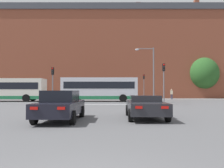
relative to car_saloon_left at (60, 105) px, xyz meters
name	(u,v)px	position (x,y,z in m)	size (l,w,h in m)	color
stop_line_strip	(107,105)	(2.12, 12.15, -0.76)	(8.75, 0.30, 0.01)	silver
far_pavement	(108,99)	(2.12, 26.71, -0.76)	(69.72, 2.50, 0.01)	gray
brick_civic_building	(114,55)	(3.20, 35.58, 8.38)	(45.89, 11.66, 20.51)	brown
car_saloon_left	(60,105)	(0.00, 0.00, 0.00)	(2.00, 4.40, 1.52)	black
car_roadster_right	(144,106)	(4.43, 0.87, -0.12)	(2.09, 4.34, 1.24)	#232328
bus_crossing_lead	(99,89)	(0.92, 18.35, 0.95)	(10.04, 2.70, 3.19)	silver
bus_crossing_trailing	(5,89)	(-11.83, 18.66, 0.90)	(10.38, 2.70, 3.11)	silver
traffic_light_far_right	(143,82)	(8.10, 26.43, 2.09)	(0.26, 0.31, 4.26)	slate
traffic_light_near_left	(52,79)	(-3.73, 12.09, 1.93)	(0.26, 0.31, 3.99)	slate
traffic_light_near_right	(163,77)	(8.12, 12.07, 2.17)	(0.26, 0.31, 4.38)	slate
street_lamp_junction	(149,68)	(7.37, 16.05, 3.49)	(2.40, 0.36, 6.87)	slate
pedestrian_waiting	(171,93)	(12.73, 25.97, 0.26)	(0.45, 0.35, 1.74)	#333851
tree_by_building	(202,73)	(20.12, 30.82, 4.00)	(5.89, 5.89, 7.87)	#4C3823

